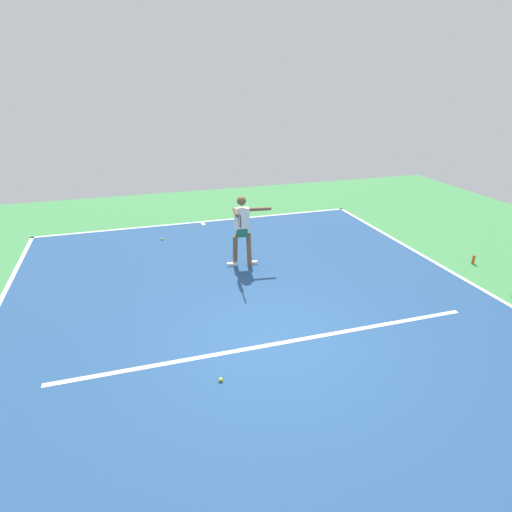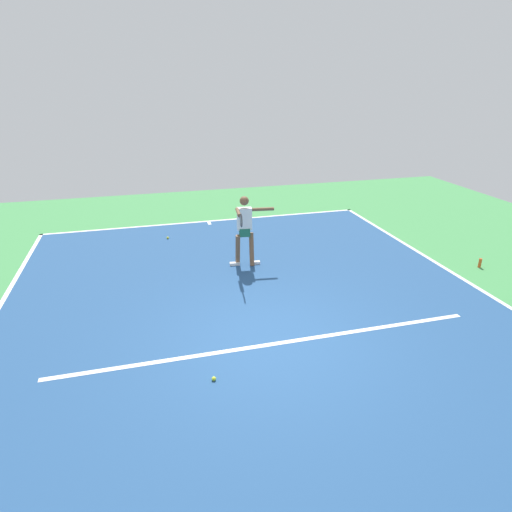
{
  "view_description": "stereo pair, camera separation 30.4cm",
  "coord_description": "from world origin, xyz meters",
  "px_view_note": "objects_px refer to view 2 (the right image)",
  "views": [
    {
      "loc": [
        2.19,
        5.96,
        4.2
      ],
      "look_at": [
        -0.16,
        -1.64,
        0.9
      ],
      "focal_mm": 30.18,
      "sensor_mm": 36.0,
      "label": 1
    },
    {
      "loc": [
        1.9,
        6.04,
        4.2
      ],
      "look_at": [
        -0.16,
        -1.64,
        0.9
      ],
      "focal_mm": 30.18,
      "sensor_mm": 36.0,
      "label": 2
    }
  ],
  "objects_px": {
    "tennis_ball_near_service_line": "(168,238)",
    "water_bottle": "(480,263)",
    "tennis_player": "(245,227)",
    "tennis_ball_centre_court": "(214,379)"
  },
  "relations": [
    {
      "from": "tennis_ball_centre_court",
      "to": "tennis_ball_near_service_line",
      "type": "relative_size",
      "value": 1.0
    },
    {
      "from": "tennis_ball_near_service_line",
      "to": "water_bottle",
      "type": "height_order",
      "value": "water_bottle"
    },
    {
      "from": "water_bottle",
      "to": "tennis_player",
      "type": "bearing_deg",
      "value": -16.22
    },
    {
      "from": "tennis_ball_near_service_line",
      "to": "water_bottle",
      "type": "relative_size",
      "value": 0.3
    },
    {
      "from": "tennis_ball_centre_court",
      "to": "tennis_player",
      "type": "bearing_deg",
      "value": -109.9
    },
    {
      "from": "tennis_player",
      "to": "tennis_ball_centre_court",
      "type": "relative_size",
      "value": 25.96
    },
    {
      "from": "tennis_player",
      "to": "tennis_ball_near_service_line",
      "type": "height_order",
      "value": "tennis_player"
    },
    {
      "from": "tennis_player",
      "to": "tennis_ball_near_service_line",
      "type": "xyz_separation_m",
      "value": [
        1.68,
        -2.36,
        -0.95
      ]
    },
    {
      "from": "tennis_player",
      "to": "water_bottle",
      "type": "bearing_deg",
      "value": 170.52
    },
    {
      "from": "tennis_ball_near_service_line",
      "to": "water_bottle",
      "type": "distance_m",
      "value": 8.09
    }
  ]
}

